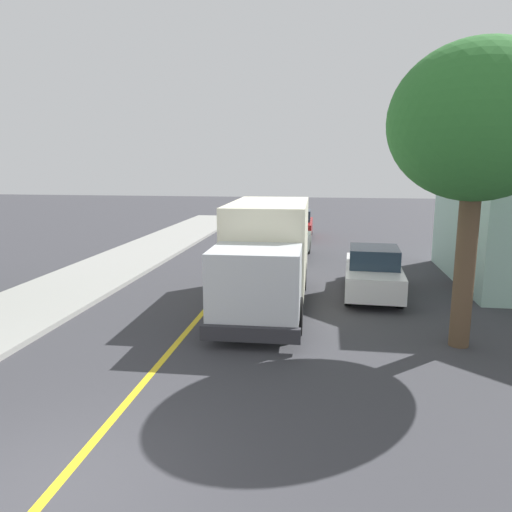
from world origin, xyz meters
The scene contains 7 objects.
ground_plane centered at (0.00, 0.00, 0.00)m, with size 120.00×120.00×0.00m, color #38383D.
centre_line_yellow centered at (0.00, 10.00, 0.00)m, with size 0.16×56.00×0.01m, color gold.
box_truck centered at (1.79, 9.26, 1.77)m, with size 2.57×7.24×3.20m.
parked_car_near centered at (1.85, 17.02, 0.79)m, with size 1.98×4.47×1.67m.
parked_car_mid centered at (1.82, 23.52, 0.79)m, with size 1.86×4.43×1.67m.
parked_van_across centered at (5.20, 10.94, 0.79)m, with size 2.01×4.48×1.67m.
street_tree_far_side centered at (6.89, 6.53, 5.27)m, with size 3.98×3.98×7.11m.
Camera 1 is at (3.61, -5.20, 4.37)m, focal length 33.50 mm.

